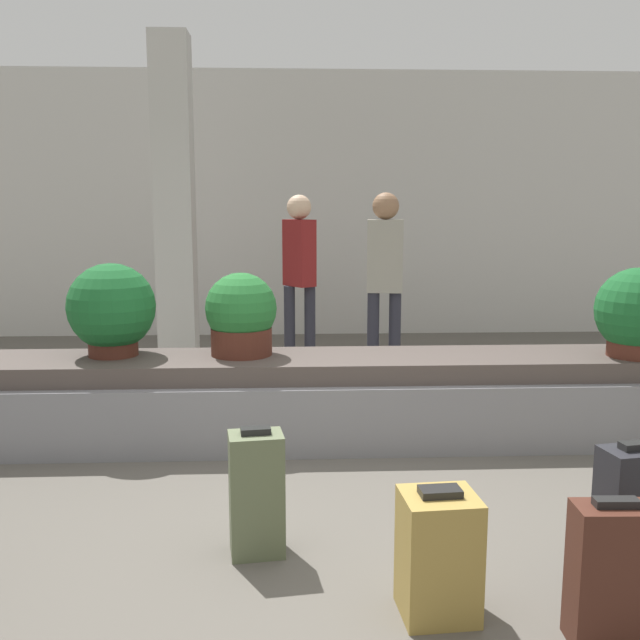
% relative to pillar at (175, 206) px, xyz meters
% --- Properties ---
extents(ground_plane, '(18.00, 18.00, 0.00)m').
position_rel_pillar_xyz_m(ground_plane, '(1.30, -3.65, -1.60)').
color(ground_plane, '#59544C').
extents(back_wall, '(18.00, 0.06, 3.20)m').
position_rel_pillar_xyz_m(back_wall, '(1.30, 1.81, 0.00)').
color(back_wall, beige).
rests_on(back_wall, ground_plane).
extents(carousel, '(6.46, 0.81, 0.59)m').
position_rel_pillar_xyz_m(carousel, '(1.30, -2.25, -1.32)').
color(carousel, gray).
rests_on(carousel, ground_plane).
extents(pillar, '(0.36, 0.36, 3.20)m').
position_rel_pillar_xyz_m(pillar, '(0.00, 0.00, 0.00)').
color(pillar, beige).
rests_on(pillar, ground_plane).
extents(suitcase_0, '(0.32, 0.23, 0.66)m').
position_rel_pillar_xyz_m(suitcase_0, '(2.53, -4.28, -1.28)').
color(suitcase_0, '#232328').
rests_on(suitcase_0, ground_plane).
extents(suitcase_3, '(0.27, 0.22, 0.61)m').
position_rel_pillar_xyz_m(suitcase_3, '(0.93, -3.88, -1.31)').
color(suitcase_3, '#5B6647').
rests_on(suitcase_3, ground_plane).
extents(suitcase_4, '(0.31, 0.29, 0.53)m').
position_rel_pillar_xyz_m(suitcase_4, '(1.67, -4.42, -1.35)').
color(suitcase_4, '#A3843D').
rests_on(suitcase_4, ground_plane).
extents(suitcase_5, '(0.30, 0.18, 0.57)m').
position_rel_pillar_xyz_m(suitcase_5, '(2.27, -4.63, -1.33)').
color(suitcase_5, '#472319').
rests_on(suitcase_5, ground_plane).
extents(potted_plant_0, '(0.60, 0.60, 0.64)m').
position_rel_pillar_xyz_m(potted_plant_0, '(-0.11, -2.17, -0.69)').
color(potted_plant_0, '#4C2319').
rests_on(potted_plant_0, carousel).
extents(potted_plant_1, '(0.49, 0.49, 0.57)m').
position_rel_pillar_xyz_m(potted_plant_1, '(0.76, -2.18, -0.74)').
color(potted_plant_1, '#4C2319').
rests_on(potted_plant_1, carousel).
extents(potted_plant_2, '(0.58, 0.58, 0.61)m').
position_rel_pillar_xyz_m(potted_plant_2, '(3.46, -2.36, -0.71)').
color(potted_plant_2, '#4C2319').
rests_on(potted_plant_2, carousel).
extents(traveler_0, '(0.34, 0.24, 1.72)m').
position_rel_pillar_xyz_m(traveler_0, '(1.97, -0.62, -0.57)').
color(traveler_0, '#282833').
rests_on(traveler_0, ground_plane).
extents(traveler_1, '(0.33, 0.36, 1.71)m').
position_rel_pillar_xyz_m(traveler_1, '(1.20, -0.03, -0.58)').
color(traveler_1, '#282833').
rests_on(traveler_1, ground_plane).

